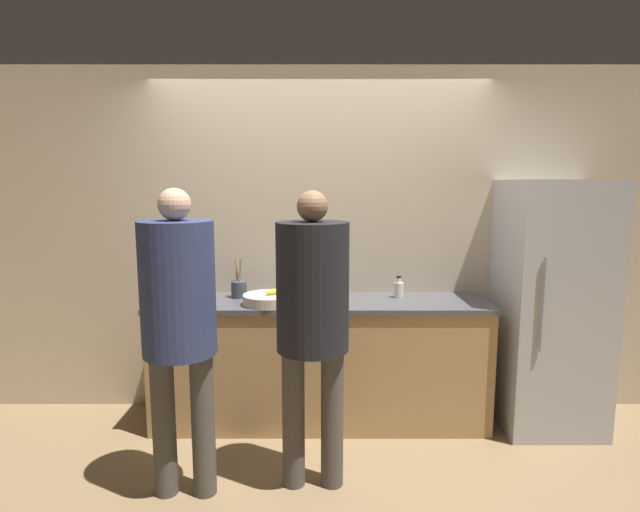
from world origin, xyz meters
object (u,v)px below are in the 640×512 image
person_left (179,312)px  fruit_bowl (269,299)px  person_center (313,309)px  bottle_clear (399,289)px  cup_white (167,300)px  utensil_crock (239,288)px  refrigerator (549,306)px

person_left → fruit_bowl: 0.87m
person_left → person_center: person_left is taller
bottle_clear → cup_white: (-1.62, -0.27, -0.02)m
utensil_crock → bottle_clear: size_ratio=1.80×
person_left → person_center: size_ratio=1.01×
refrigerator → utensil_crock: 2.24m
fruit_bowl → cup_white: 0.69m
person_left → bottle_clear: 1.65m
bottle_clear → cup_white: bottle_clear is taller
utensil_crock → cup_white: utensil_crock is taller
person_left → utensil_crock: 0.99m
refrigerator → person_left: size_ratio=1.03×
utensil_crock → cup_white: size_ratio=3.18×
refrigerator → utensil_crock: size_ratio=6.07×
refrigerator → bottle_clear: refrigerator is taller
utensil_crock → person_left: bearing=-99.8°
cup_white → refrigerator: bearing=3.1°
cup_white → fruit_bowl: bearing=5.8°
person_left → person_center: 0.73m
person_left → refrigerator: bearing=19.2°
bottle_clear → fruit_bowl: bearing=-167.6°
refrigerator → fruit_bowl: size_ratio=4.98×
utensil_crock → bottle_clear: bearing=-0.3°
refrigerator → person_left: 2.55m
refrigerator → fruit_bowl: refrigerator is taller
fruit_bowl → bottle_clear: (0.93, 0.20, 0.03)m
utensil_crock → cup_white: 0.53m
utensil_crock → cup_white: bearing=-147.8°
cup_white → utensil_crock: bearing=32.2°
person_center → cup_white: 1.17m
refrigerator → bottle_clear: 1.07m
refrigerator → person_left: refrigerator is taller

